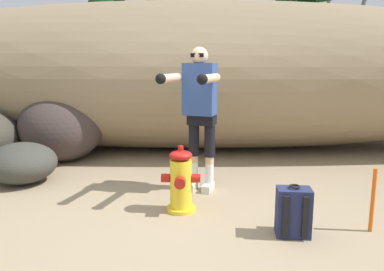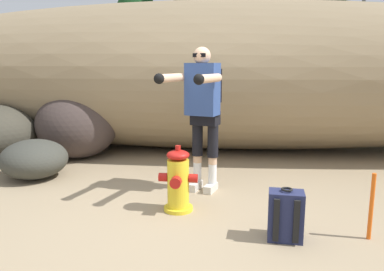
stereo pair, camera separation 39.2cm
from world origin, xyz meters
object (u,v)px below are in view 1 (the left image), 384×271
utility_worker (200,102)px  boulder_large (62,127)px  fire_hydrant (181,182)px  spare_backpack (293,212)px  boulder_mid (22,163)px  survey_stake (373,200)px

utility_worker → boulder_large: size_ratio=1.31×
fire_hydrant → spare_backpack: size_ratio=1.49×
boulder_large → utility_worker: bearing=-33.2°
utility_worker → spare_backpack: size_ratio=3.65×
utility_worker → boulder_large: 2.66m
spare_backpack → boulder_mid: 3.48m
spare_backpack → boulder_large: 4.02m
fire_hydrant → survey_stake: (1.77, -0.46, -0.02)m
boulder_mid → boulder_large: bearing=83.6°
spare_backpack → boulder_mid: bearing=69.1°
boulder_mid → fire_hydrant: bearing=-23.7°
spare_backpack → survey_stake: survey_stake is taller
survey_stake → boulder_mid: bearing=160.4°
fire_hydrant → utility_worker: bearing=73.3°
utility_worker → spare_backpack: utility_worker is taller
spare_backpack → boulder_mid: (-3.15, 1.48, 0.05)m
spare_backpack → survey_stake: (0.74, 0.09, 0.08)m
boulder_large → boulder_mid: bearing=-96.4°
fire_hydrant → utility_worker: 1.02m
boulder_large → boulder_mid: (-0.13, -1.14, -0.29)m
survey_stake → fire_hydrant: bearing=165.5°
spare_backpack → utility_worker: bearing=39.3°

